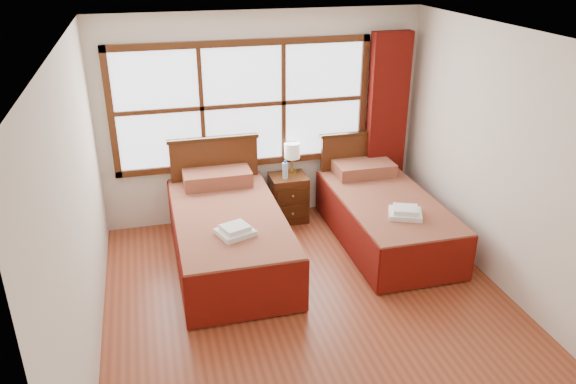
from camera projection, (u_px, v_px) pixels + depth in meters
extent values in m
plane|color=brown|center=(314.00, 311.00, 5.50)|extent=(4.50, 4.50, 0.00)
plane|color=white|center=(320.00, 40.00, 4.43)|extent=(4.50, 4.50, 0.00)
plane|color=silver|center=(263.00, 119.00, 6.95)|extent=(4.00, 0.00, 4.00)
plane|color=silver|center=(79.00, 215.00, 4.51)|extent=(0.00, 4.50, 4.50)
plane|color=silver|center=(514.00, 169.00, 5.42)|extent=(0.00, 4.50, 4.50)
cube|color=white|center=(243.00, 105.00, 6.79)|extent=(3.00, 0.02, 1.40)
cube|color=#492410|center=(245.00, 163.00, 7.07)|extent=(3.16, 0.06, 0.08)
cube|color=#492410|center=(241.00, 43.00, 6.46)|extent=(3.16, 0.06, 0.08)
cube|color=#492410|center=(111.00, 114.00, 6.42)|extent=(0.08, 0.06, 1.56)
cube|color=#492410|center=(363.00, 97.00, 7.12)|extent=(0.08, 0.06, 1.56)
cube|color=#492410|center=(202.00, 108.00, 6.65)|extent=(0.05, 0.05, 1.40)
cube|color=#492410|center=(283.00, 103.00, 6.88)|extent=(0.05, 0.05, 1.40)
cube|color=#492410|center=(243.00, 105.00, 6.77)|extent=(3.00, 0.05, 0.05)
cube|color=#5F0F09|center=(386.00, 122.00, 7.25)|extent=(0.50, 0.16, 2.30)
cube|color=#381E0B|center=(230.00, 249.00, 6.28)|extent=(1.03, 2.06, 0.34)
cube|color=#62100E|center=(228.00, 224.00, 6.15)|extent=(1.15, 2.28, 0.28)
cube|color=maroon|center=(177.00, 244.00, 6.09)|extent=(0.03, 2.28, 0.57)
cube|color=maroon|center=(279.00, 232.00, 6.35)|extent=(0.03, 2.28, 0.57)
cube|color=maroon|center=(248.00, 295.00, 5.22)|extent=(1.15, 0.03, 0.57)
cube|color=#62100E|center=(217.00, 177.00, 6.79)|extent=(0.80, 0.47, 0.18)
cube|color=#492410|center=(215.00, 182.00, 7.01)|extent=(1.07, 0.06, 1.12)
cube|color=#381E0B|center=(213.00, 139.00, 6.78)|extent=(1.12, 0.08, 0.04)
cube|color=#381E0B|center=(385.00, 230.00, 6.71)|extent=(0.95, 1.90, 0.31)
cube|color=#62100E|center=(387.00, 208.00, 6.60)|extent=(1.06, 2.10, 0.26)
cube|color=maroon|center=(344.00, 225.00, 6.54)|extent=(0.03, 2.10, 0.53)
cube|color=maroon|center=(426.00, 215.00, 6.78)|extent=(0.03, 2.10, 0.53)
cube|color=maroon|center=(427.00, 265.00, 5.74)|extent=(1.06, 0.03, 0.53)
cube|color=#62100E|center=(364.00, 169.00, 7.19)|extent=(0.74, 0.43, 0.16)
cube|color=#492410|center=(356.00, 171.00, 7.46)|extent=(0.99, 0.06, 1.03)
cube|color=#381E0B|center=(358.00, 134.00, 7.24)|extent=(1.03, 0.08, 0.04)
cube|color=#492410|center=(288.00, 198.00, 7.20)|extent=(0.45, 0.40, 0.61)
cube|color=#381E0B|center=(293.00, 213.00, 7.06)|extent=(0.40, 0.02, 0.18)
cube|color=#381E0B|center=(293.00, 196.00, 6.96)|extent=(0.40, 0.02, 0.18)
sphere|color=olive|center=(293.00, 214.00, 7.04)|extent=(0.03, 0.03, 0.03)
sphere|color=olive|center=(293.00, 196.00, 6.94)|extent=(0.03, 0.03, 0.03)
cube|color=white|center=(235.00, 232.00, 5.63)|extent=(0.42, 0.40, 0.05)
cube|color=white|center=(235.00, 228.00, 5.61)|extent=(0.32, 0.30, 0.05)
cube|color=white|center=(405.00, 214.00, 6.12)|extent=(0.44, 0.42, 0.05)
cube|color=white|center=(406.00, 210.00, 6.10)|extent=(0.33, 0.31, 0.05)
cylinder|color=gold|center=(292.00, 171.00, 7.20)|extent=(0.12, 0.12, 0.02)
cylinder|color=gold|center=(292.00, 164.00, 7.16)|extent=(0.03, 0.03, 0.17)
cylinder|color=white|center=(292.00, 150.00, 7.09)|extent=(0.20, 0.20, 0.20)
cylinder|color=#BFDCF6|center=(286.00, 170.00, 6.98)|extent=(0.06, 0.06, 0.20)
cylinder|color=blue|center=(286.00, 162.00, 6.93)|extent=(0.03, 0.03, 0.03)
cylinder|color=#BFDCF6|center=(285.00, 171.00, 6.96)|extent=(0.06, 0.06, 0.21)
cylinder|color=blue|center=(285.00, 162.00, 6.91)|extent=(0.03, 0.03, 0.03)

